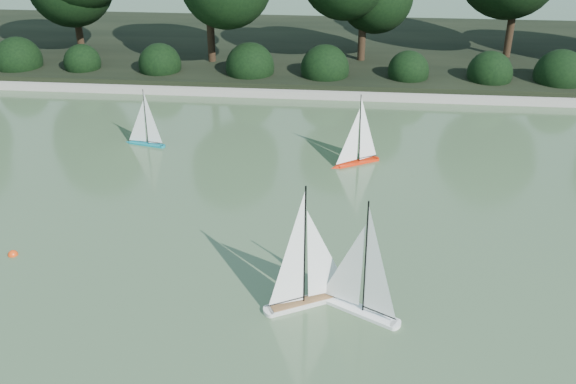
% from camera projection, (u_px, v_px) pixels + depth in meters
% --- Properties ---
extents(ground, '(80.00, 80.00, 0.00)m').
position_uv_depth(ground, '(280.00, 344.00, 7.53)').
color(ground, '#3A4E2F').
rests_on(ground, ground).
extents(pond_coping, '(40.00, 0.35, 0.18)m').
position_uv_depth(pond_coping, '(319.00, 94.00, 15.47)').
color(pond_coping, gray).
rests_on(pond_coping, ground).
extents(far_bank, '(40.00, 8.00, 0.30)m').
position_uv_depth(far_bank, '(326.00, 49.00, 18.99)').
color(far_bank, black).
rests_on(far_bank, ground).
extents(shrub_hedge, '(29.10, 1.10, 1.10)m').
position_uv_depth(shrub_hedge, '(322.00, 69.00, 16.10)').
color(shrub_hedge, black).
rests_on(shrub_hedge, ground).
extents(sailboat_white_a, '(1.17, 0.76, 1.71)m').
position_uv_depth(sailboat_white_a, '(354.00, 292.00, 8.00)').
color(sailboat_white_a, white).
rests_on(sailboat_white_a, ground).
extents(sailboat_white_b, '(1.25, 0.78, 1.81)m').
position_uv_depth(sailboat_white_b, '(315.00, 284.00, 8.14)').
color(sailboat_white_b, silver).
rests_on(sailboat_white_b, ground).
extents(sailboat_orange, '(0.96, 0.64, 1.41)m').
position_uv_depth(sailboat_orange, '(354.00, 153.00, 11.97)').
color(sailboat_orange, red).
rests_on(sailboat_orange, ground).
extents(sailboat_teal, '(0.90, 0.34, 1.24)m').
position_uv_depth(sailboat_teal, '(143.00, 135.00, 12.83)').
color(sailboat_teal, '#0B727E').
rests_on(sailboat_teal, ground).
extents(race_buoy, '(0.14, 0.14, 0.14)m').
position_uv_depth(race_buoy, '(13.00, 255.00, 9.26)').
color(race_buoy, '#EC3C0C').
rests_on(race_buoy, ground).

